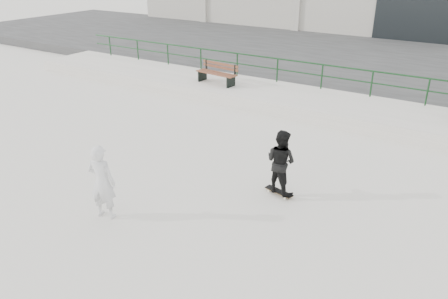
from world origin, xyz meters
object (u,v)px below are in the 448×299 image
Objects in this scene: skateboard at (279,192)px; seated_skater at (102,182)px; standing_skater at (281,162)px; bench_left at (217,73)px.

seated_skater reaches higher than skateboard.
standing_skater is (0.00, 0.00, 0.85)m from skateboard.
skateboard is at bearing -0.00° from standing_skater.
standing_skater is 0.92× the size of seated_skater.
seated_skater reaches higher than standing_skater.
bench_left reaches higher than skateboard.
bench_left is 8.76m from skateboard.
seated_skater is (-2.95, -3.06, -0.03)m from standing_skater.
standing_skater reaches higher than skateboard.
skateboard is 0.45× the size of seated_skater.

